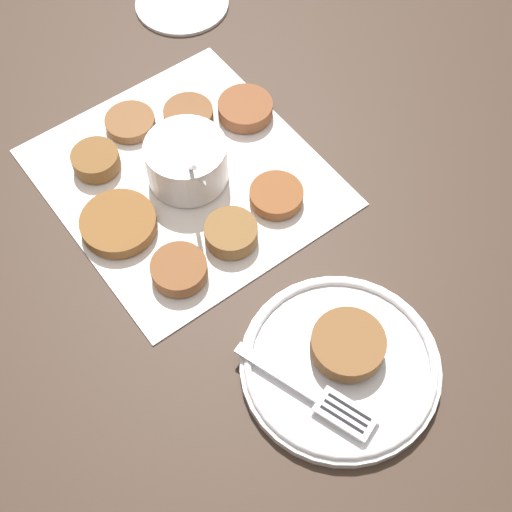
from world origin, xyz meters
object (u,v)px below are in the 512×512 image
at_px(fritter_on_plate, 348,344).
at_px(extra_saucer, 182,2).
at_px(serving_plate, 340,365).
at_px(sauce_bowl, 187,163).
at_px(fork, 318,397).

relative_size(fritter_on_plate, extra_saucer, 0.57).
bearing_deg(serving_plate, extra_saucer, 171.89).
bearing_deg(sauce_bowl, serving_plate, 7.10).
relative_size(serving_plate, extra_saucer, 1.53).
distance_m(serving_plate, extra_saucer, 0.58).
bearing_deg(fritter_on_plate, fork, -58.43).
bearing_deg(extra_saucer, sauce_bowl, -22.51).
distance_m(fritter_on_plate, extra_saucer, 0.57).
distance_m(serving_plate, fork, 0.05).
height_order(sauce_bowl, serving_plate, sauce_bowl).
xyz_separation_m(sauce_bowl, fork, (0.31, -0.00, -0.01)).
height_order(serving_plate, fork, fork).
height_order(serving_plate, extra_saucer, serving_plate).
relative_size(fork, extra_saucer, 1.09).
bearing_deg(fork, sauce_bowl, 179.47).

